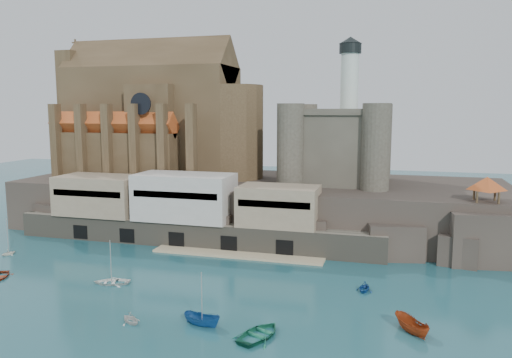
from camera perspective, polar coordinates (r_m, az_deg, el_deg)
The scene contains 14 objects.
ground at distance 71.41m, azimuth -8.29°, elevation -12.53°, with size 300.00×300.00×0.00m, color #194A54.
promontory at distance 106.00m, azimuth 0.24°, elevation -2.88°, with size 100.00×36.00×10.00m.
quay at distance 94.04m, azimuth -8.33°, elevation -3.66°, with size 70.00×12.00×13.05m.
church at distance 115.11m, azimuth -11.05°, elevation 6.46°, with size 47.00×25.93×30.51m.
castle_keep at distance 102.87m, azimuth 9.29°, elevation 4.21°, with size 21.20×21.20×29.30m.
rock_outcrop at distance 90.41m, azimuth 24.57°, elevation -6.12°, with size 14.50×10.50×8.70m.
pavilion at distance 88.96m, azimuth 24.88°, elevation -0.64°, with size 6.40×6.40×5.40m.
boat_1 at distance 62.85m, azimuth -14.11°, elevation -15.64°, with size 2.63×1.60×3.04m, color silver.
boat_2 at distance 60.79m, azimuth -6.18°, elevation -16.28°, with size 1.80×1.85×4.79m, color navy.
boat_3 at distance 57.83m, azimuth 0.43°, elevation -17.56°, with size 4.58×1.33×6.41m, color #1C7053.
boat_4 at distance 96.89m, azimuth -26.41°, elevation -7.77°, with size 2.24×1.37×2.60m, color white.
boat_5 at distance 61.38m, azimuth 17.27°, elevation -16.36°, with size 1.95×2.00×5.19m, color #9B3813.
boat_6 at distance 76.43m, azimuth -16.17°, elevation -11.38°, with size 3.70×1.07×5.19m, color white.
boat_7 at distance 72.26m, azimuth 12.26°, elevation -12.38°, with size 2.74×1.67×3.17m, color navy.
Camera 1 is at (27.63, -60.93, 24.96)m, focal length 35.00 mm.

